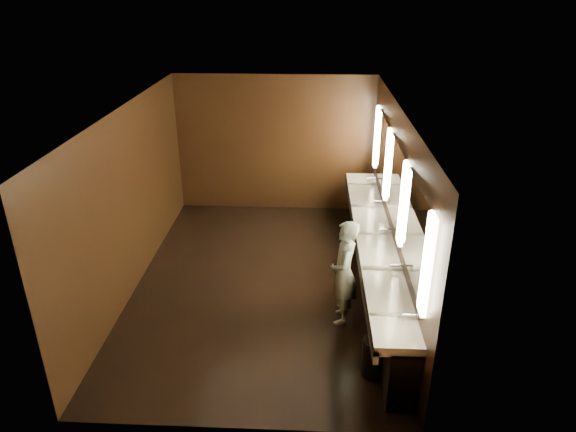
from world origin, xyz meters
name	(u,v)px	position (x,y,z in m)	size (l,w,h in m)	color
floor	(263,281)	(0.00, 0.00, 0.00)	(6.00, 6.00, 0.00)	black
ceiling	(259,110)	(0.00, 0.00, 2.80)	(4.00, 6.00, 0.02)	#2D2D2B
wall_back	(275,144)	(0.00, 3.00, 1.40)	(4.00, 0.02, 2.80)	black
wall_front	(232,323)	(0.00, -3.00, 1.40)	(4.00, 0.02, 2.80)	black
wall_left	(130,200)	(-2.00, 0.00, 1.40)	(0.02, 6.00, 2.80)	black
wall_right	(395,205)	(2.00, 0.00, 1.40)	(0.02, 6.00, 2.80)	black
sink_counter	(376,257)	(1.79, 0.00, 0.50)	(0.55, 5.40, 1.01)	black
mirror_band	(395,183)	(1.98, 0.00, 1.75)	(0.06, 5.03, 1.15)	#FFF0BC
person	(344,273)	(1.23, -0.95, 0.77)	(0.56, 0.37, 1.54)	#94D1DD
trash_bin	(375,357)	(1.58, -2.06, 0.25)	(0.33, 0.33, 0.51)	black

